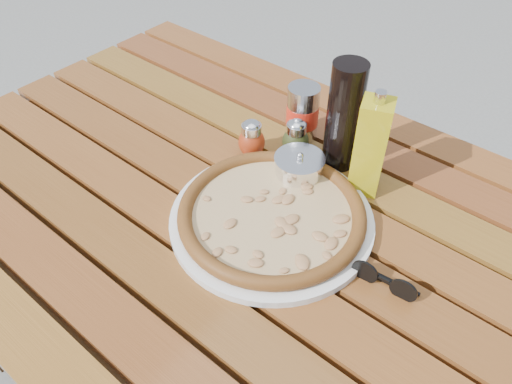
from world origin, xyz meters
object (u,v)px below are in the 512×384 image
Objects in this scene: parmesan_tin at (299,170)px; olive_oil_cruet at (370,147)px; dark_bottle at (344,117)px; soda_can at (302,113)px; pizza at (272,213)px; plate at (272,219)px; oregano_shaker at (296,138)px; pepper_shaker at (252,139)px; table at (249,237)px; sunglasses at (384,281)px.

olive_oil_cruet is at bearing 32.83° from parmesan_tin.
olive_oil_cruet reaches higher than parmesan_tin.
dark_bottle is 0.12m from soda_can.
olive_oil_cruet is (0.08, 0.18, 0.07)m from pizza.
plate is 0.27m from soda_can.
oregano_shaker is (-0.08, 0.18, 0.03)m from plate.
pepper_shaker is (-0.15, 0.13, 0.03)m from plate.
pizza reaches higher than plate.
table is 11.67× the size of soda_can.
pizza is 1.64× the size of dark_bottle.
olive_oil_cruet reaches higher than pizza.
parmesan_tin is (-0.03, 0.12, 0.01)m from pizza.
oregano_shaker is 0.09m from parmesan_tin.
table is at bearing -76.35° from soda_can.
olive_oil_cruet is at bearing 67.46° from pizza.
plate is (0.05, 0.00, 0.08)m from table.
pepper_shaker is 0.39m from sunglasses.
parmesan_tin is at bearing 103.14° from plate.
table is at bearing -51.71° from pepper_shaker.
dark_bottle is 1.81× the size of parmesan_tin.
olive_oil_cruet is (0.13, 0.19, 0.17)m from table.
pepper_shaker is 0.37× the size of dark_bottle.
soda_can is (-0.02, 0.06, 0.02)m from oregano_shaker.
olive_oil_cruet is (0.08, -0.03, -0.01)m from dark_bottle.
parmesan_tin is at bearing -104.96° from dark_bottle.
oregano_shaker is 0.37× the size of dark_bottle.
pizza is 3.01× the size of soda_can.
dark_bottle is at bearing 30.95° from pepper_shaker.
olive_oil_cruet is at bearing 67.46° from plate.
pizza is 0.23m from dark_bottle.
olive_oil_cruet is 0.25m from sunglasses.
sunglasses is (0.22, 0.00, -0.01)m from pizza.
plate is at bearing -65.47° from soda_can.
olive_oil_cruet is 1.73× the size of parmesan_tin.
sunglasses is at bearing 0.51° from pizza.
plate is 0.22m from olive_oil_cruet.
plate is 1.71× the size of olive_oil_cruet.
pepper_shaker is 0.39× the size of olive_oil_cruet.
sunglasses reaches higher than plate.
table is 0.16m from parmesan_tin.
oregano_shaker reaches higher than sunglasses.
oregano_shaker reaches higher than table.
parmesan_tin is at bearing 149.47° from sunglasses.
table is 17.07× the size of oregano_shaker.
dark_bottle is at bearing -12.30° from soda_can.
parmesan_tin is (0.06, -0.07, -0.01)m from oregano_shaker.
table is 0.10m from plate.
dark_bottle is 0.13m from parmesan_tin.
pepper_shaker reaches higher than plate.
oregano_shaker reaches higher than parmesan_tin.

